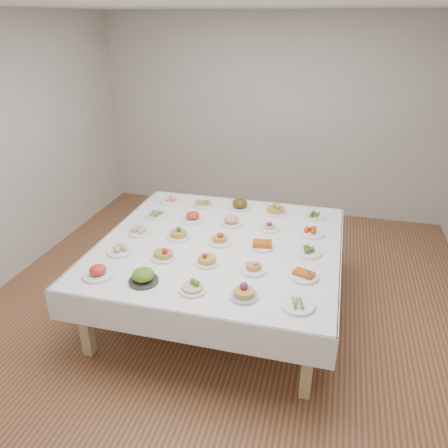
% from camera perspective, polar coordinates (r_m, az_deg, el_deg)
% --- Properties ---
extents(room_envelope, '(5.02, 5.02, 2.81)m').
position_cam_1_polar(room_envelope, '(3.97, 0.92, 12.74)').
color(room_envelope, '#935E3D').
rests_on(room_envelope, ground).
extents(display_table, '(2.27, 2.27, 0.75)m').
position_cam_1_polar(display_table, '(4.21, -0.52, -3.24)').
color(display_table, white).
rests_on(display_table, ground).
extents(dish_0, '(0.25, 0.25, 0.13)m').
position_cam_1_polar(dish_0, '(3.78, -16.14, -5.83)').
color(dish_0, white).
rests_on(dish_0, display_table).
extents(dish_1, '(0.24, 0.24, 0.14)m').
position_cam_1_polar(dish_1, '(3.61, -10.52, -6.57)').
color(dish_1, '#2F2C29').
rests_on(dish_1, display_table).
extents(dish_2, '(0.23, 0.23, 0.13)m').
position_cam_1_polar(dish_2, '(3.45, -4.13, -7.86)').
color(dish_2, white).
rests_on(dish_2, display_table).
extents(dish_3, '(0.24, 0.24, 0.14)m').
position_cam_1_polar(dish_3, '(3.37, 2.63, -8.63)').
color(dish_3, '#4C66B2').
rests_on(dish_3, display_table).
extents(dish_4, '(0.26, 0.26, 0.05)m').
position_cam_1_polar(dish_4, '(3.35, 9.60, -10.28)').
color(dish_4, white).
rests_on(dish_4, display_table).
extents(dish_5, '(0.25, 0.25, 0.10)m').
position_cam_1_polar(dish_5, '(4.11, -13.37, -3.08)').
color(dish_5, white).
rests_on(dish_5, display_table).
extents(dish_6, '(0.22, 0.22, 0.14)m').
position_cam_1_polar(dish_6, '(3.92, -7.96, -3.63)').
color(dish_6, white).
rests_on(dish_6, display_table).
extents(dish_7, '(0.22, 0.22, 0.12)m').
position_cam_1_polar(dish_7, '(3.81, -2.25, -4.51)').
color(dish_7, white).
rests_on(dish_7, display_table).
extents(dish_8, '(0.23, 0.23, 0.12)m').
position_cam_1_polar(dish_8, '(3.71, 3.86, -5.43)').
color(dish_8, white).
rests_on(dish_8, display_table).
extents(dish_9, '(0.25, 0.25, 0.12)m').
position_cam_1_polar(dish_9, '(3.68, 10.38, -6.22)').
color(dish_9, white).
rests_on(dish_9, display_table).
extents(dish_10, '(0.24, 0.24, 0.11)m').
position_cam_1_polar(dish_10, '(4.41, -10.91, -0.65)').
color(dish_10, white).
rests_on(dish_10, display_table).
extents(dish_11, '(0.24, 0.23, 0.15)m').
position_cam_1_polar(dish_11, '(4.26, -5.99, -0.95)').
color(dish_11, white).
rests_on(dish_11, display_table).
extents(dish_12, '(0.23, 0.23, 0.14)m').
position_cam_1_polar(dish_12, '(4.15, -0.59, -1.70)').
color(dish_12, white).
rests_on(dish_12, display_table).
extents(dish_13, '(0.22, 0.22, 0.11)m').
position_cam_1_polar(dish_13, '(4.08, 5.03, -2.56)').
color(dish_13, white).
rests_on(dish_13, display_table).
extents(dish_14, '(0.24, 0.24, 0.10)m').
position_cam_1_polar(dish_14, '(4.05, 10.96, -3.30)').
color(dish_14, white).
rests_on(dish_14, display_table).
extents(dish_15, '(0.24, 0.24, 0.05)m').
position_cam_1_polar(dish_15, '(4.78, -8.89, 1.26)').
color(dish_15, white).
rests_on(dish_15, display_table).
extents(dish_16, '(0.25, 0.25, 0.13)m').
position_cam_1_polar(dish_16, '(4.62, -4.10, 1.15)').
color(dish_16, white).
rests_on(dish_16, display_table).
extents(dish_17, '(0.22, 0.22, 0.13)m').
position_cam_1_polar(dish_17, '(4.52, 0.97, 0.63)').
color(dish_17, white).
rests_on(dish_17, display_table).
extents(dish_18, '(0.22, 0.22, 0.10)m').
position_cam_1_polar(dish_18, '(4.44, 5.92, -0.21)').
color(dish_18, white).
rests_on(dish_18, display_table).
extents(dish_19, '(0.25, 0.25, 0.10)m').
position_cam_1_polar(dish_19, '(4.41, 11.37, -0.79)').
color(dish_19, white).
rests_on(dish_19, display_table).
extents(dish_20, '(0.23, 0.23, 0.10)m').
position_cam_1_polar(dish_20, '(5.11, -7.01, 3.27)').
color(dish_20, white).
rests_on(dish_20, display_table).
extents(dish_21, '(0.25, 0.25, 0.11)m').
position_cam_1_polar(dish_21, '(4.98, -2.76, 2.89)').
color(dish_21, white).
rests_on(dish_21, display_table).
extents(dish_22, '(0.26, 0.26, 0.15)m').
position_cam_1_polar(dish_22, '(4.88, 2.09, 2.75)').
color(dish_22, white).
rests_on(dish_22, display_table).
extents(dish_23, '(0.24, 0.24, 0.15)m').
position_cam_1_polar(dish_23, '(4.81, 6.80, 2.21)').
color(dish_23, white).
rests_on(dish_23, display_table).
extents(dish_24, '(0.24, 0.24, 0.05)m').
position_cam_1_polar(dish_24, '(4.80, 11.74, 1.08)').
color(dish_24, white).
rests_on(dish_24, display_table).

